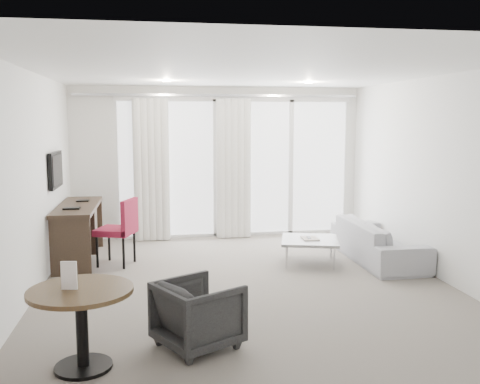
{
  "coord_description": "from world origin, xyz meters",
  "views": [
    {
      "loc": [
        -1.11,
        -6.24,
        2.03
      ],
      "look_at": [
        0.0,
        0.6,
        1.1
      ],
      "focal_mm": 40.0,
      "sensor_mm": 36.0,
      "label": 1
    }
  ],
  "objects": [
    {
      "name": "floor",
      "position": [
        0.0,
        0.0,
        0.0
      ],
      "size": [
        5.0,
        6.0,
        0.0
      ],
      "primitive_type": "cube",
      "color": "slate",
      "rests_on": "ground"
    },
    {
      "name": "ceiling",
      "position": [
        0.0,
        0.0,
        2.6
      ],
      "size": [
        5.0,
        6.0,
        0.0
      ],
      "primitive_type": "cube",
      "color": "white",
      "rests_on": "ground"
    },
    {
      "name": "wall_left",
      "position": [
        -2.5,
        0.0,
        1.3
      ],
      "size": [
        0.0,
        6.0,
        2.6
      ],
      "primitive_type": "cube",
      "color": "silver",
      "rests_on": "ground"
    },
    {
      "name": "wall_right",
      "position": [
        2.5,
        0.0,
        1.3
      ],
      "size": [
        0.0,
        6.0,
        2.6
      ],
      "primitive_type": "cube",
      "color": "silver",
      "rests_on": "ground"
    },
    {
      "name": "wall_front",
      "position": [
        0.0,
        -3.0,
        1.3
      ],
      "size": [
        5.0,
        0.0,
        2.6
      ],
      "primitive_type": "cube",
      "color": "silver",
      "rests_on": "ground"
    },
    {
      "name": "window_panel",
      "position": [
        0.3,
        2.98,
        1.2
      ],
      "size": [
        4.0,
        0.02,
        2.38
      ],
      "primitive_type": null,
      "color": "white",
      "rests_on": "ground"
    },
    {
      "name": "window_frame",
      "position": [
        0.3,
        2.97,
        1.2
      ],
      "size": [
        4.1,
        0.06,
        2.44
      ],
      "primitive_type": null,
      "color": "white",
      "rests_on": "ground"
    },
    {
      "name": "curtain_left",
      "position": [
        -1.15,
        2.82,
        1.2
      ],
      "size": [
        0.6,
        0.2,
        2.38
      ],
      "primitive_type": null,
      "color": "silver",
      "rests_on": "ground"
    },
    {
      "name": "curtain_right",
      "position": [
        0.25,
        2.82,
        1.2
      ],
      "size": [
        0.6,
        0.2,
        2.38
      ],
      "primitive_type": null,
      "color": "silver",
      "rests_on": "ground"
    },
    {
      "name": "curtain_track",
      "position": [
        0.0,
        2.82,
        2.45
      ],
      "size": [
        4.8,
        0.04,
        0.04
      ],
      "primitive_type": null,
      "color": "#B2B2B7",
      "rests_on": "ceiling"
    },
    {
      "name": "downlight_a",
      "position": [
        -0.9,
        1.6,
        2.59
      ],
      "size": [
        0.12,
        0.12,
        0.02
      ],
      "primitive_type": "cylinder",
      "color": "#FFE0B2",
      "rests_on": "ceiling"
    },
    {
      "name": "downlight_b",
      "position": [
        1.2,
        1.6,
        2.59
      ],
      "size": [
        0.12,
        0.12,
        0.02
      ],
      "primitive_type": "cylinder",
      "color": "#FFE0B2",
      "rests_on": "ceiling"
    },
    {
      "name": "desk",
      "position": [
        -2.21,
        1.66,
        0.41
      ],
      "size": [
        0.54,
        1.74,
        0.81
      ],
      "primitive_type": null,
      "color": "black",
      "rests_on": "floor"
    },
    {
      "name": "tv",
      "position": [
        -2.46,
        1.45,
        1.35
      ],
      "size": [
        0.05,
        0.8,
        0.5
      ],
      "primitive_type": null,
      "color": "black",
      "rests_on": "wall_left"
    },
    {
      "name": "desk_chair",
      "position": [
        -1.66,
        1.32,
        0.47
      ],
      "size": [
        0.65,
        0.63,
        0.95
      ],
      "primitive_type": null,
      "rotation": [
        0.0,
        0.0,
        -0.35
      ],
      "color": "maroon",
      "rests_on": "floor"
    },
    {
      "name": "round_table",
      "position": [
        -1.72,
        -1.91,
        0.34
      ],
      "size": [
        0.89,
        0.89,
        0.68
      ],
      "primitive_type": null,
      "rotation": [
        0.0,
        0.0,
        -0.05
      ],
      "color": "#422F1A",
      "rests_on": "floor"
    },
    {
      "name": "menu_card",
      "position": [
        -1.8,
        -1.91,
        0.72
      ],
      "size": [
        0.13,
        0.04,
        0.23
      ],
      "primitive_type": null,
      "rotation": [
        0.0,
        0.0,
        -0.15
      ],
      "color": "white",
      "rests_on": "round_table"
    },
    {
      "name": "tub_armchair",
      "position": [
        -0.74,
        -1.63,
        0.3
      ],
      "size": [
        0.9,
        0.89,
        0.61
      ],
      "primitive_type": "imported",
      "rotation": [
        0.0,
        0.0,
        2.08
      ],
      "color": "black",
      "rests_on": "floor"
    },
    {
      "name": "coffee_table",
      "position": [
        1.07,
        0.95,
        0.18
      ],
      "size": [
        0.97,
        0.97,
        0.35
      ],
      "primitive_type": null,
      "rotation": [
        0.0,
        0.0,
        -0.27
      ],
      "color": "gray",
      "rests_on": "floor"
    },
    {
      "name": "remote",
      "position": [
        1.06,
        0.97,
        0.36
      ],
      "size": [
        0.07,
        0.16,
        0.02
      ],
      "primitive_type": null,
      "rotation": [
        0.0,
        0.0,
        -0.15
      ],
      "color": "black",
      "rests_on": "coffee_table"
    },
    {
      "name": "magazine",
      "position": [
        1.07,
        0.95,
        0.36
      ],
      "size": [
        0.26,
        0.32,
        0.02
      ],
      "primitive_type": null,
      "rotation": [
        0.0,
        0.0,
        -0.03
      ],
      "color": "gray",
      "rests_on": "coffee_table"
    },
    {
      "name": "sofa",
      "position": [
        2.1,
        0.96,
        0.29
      ],
      "size": [
        0.77,
        1.96,
        0.57
      ],
      "primitive_type": "imported",
      "rotation": [
        0.0,
        0.0,
        1.57
      ],
      "color": "#97979D",
      "rests_on": "floor"
    },
    {
      "name": "terrace_slab",
      "position": [
        0.3,
        4.5,
        -0.06
      ],
      "size": [
        5.6,
        3.0,
        0.12
      ],
      "primitive_type": "cube",
      "color": "#4D4D50",
      "rests_on": "ground"
    },
    {
      "name": "rattan_chair_a",
      "position": [
        1.3,
        3.7,
        0.46
      ],
      "size": [
        0.77,
        0.77,
        0.92
      ],
      "primitive_type": null,
      "rotation": [
        0.0,
        0.0,
        -0.27
      ],
      "color": "brown",
      "rests_on": "terrace_slab"
    },
    {
      "name": "rattan_chair_b",
      "position": [
        1.92,
        4.84,
        0.42
      ],
      "size": [
        0.67,
        0.67,
        0.83
      ],
      "primitive_type": null,
      "rotation": [
        0.0,
        0.0,
        0.2
      ],
      "color": "brown",
      "rests_on": "terrace_slab"
    },
    {
      "name": "rattan_table",
      "position": [
        1.14,
        3.61,
        0.25
      ],
      "size": [
        0.57,
        0.57,
        0.5
      ],
      "primitive_type": null,
      "rotation": [
        0.0,
        0.0,
        0.16
      ],
      "color": "brown",
      "rests_on": "terrace_slab"
    },
    {
      "name": "balustrade",
      "position": [
        0.3,
        5.95,
        0.5
      ],
      "size": [
        5.5,
        0.06,
        1.05
      ],
      "primitive_type": null,
      "color": "#B2B2B7",
      "rests_on": "terrace_slab"
    }
  ]
}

